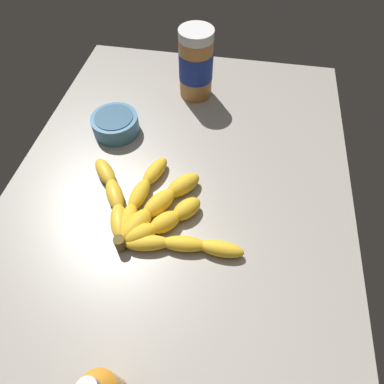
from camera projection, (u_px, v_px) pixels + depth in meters
The scene contains 4 objects.
ground_plane at pixel (178, 195), 67.99cm from camera, with size 98.57×70.46×4.01cm, color gray.
banana_bunch at pixel (151, 211), 61.43cm from camera, with size 22.88×33.81×3.64cm.
peanut_butter_jar at pixel (196, 65), 77.84cm from camera, with size 8.32×8.32×16.91cm.
small_bowl at pixel (115, 124), 74.57cm from camera, with size 10.70×10.70×4.40cm.
Camera 1 is at (38.01, 9.58, 53.63)cm, focal length 30.17 mm.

